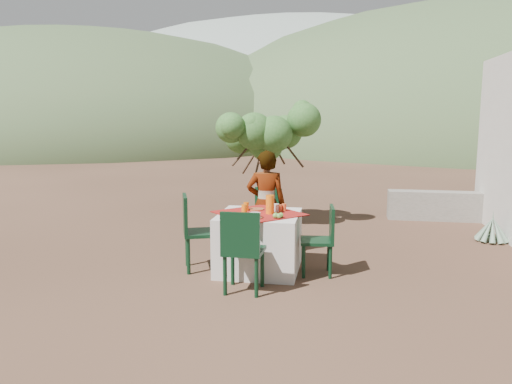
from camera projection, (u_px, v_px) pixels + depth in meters
ground at (235, 263)px, 6.82m from camera, size 160.00×160.00×0.00m
table at (259, 242)px, 6.45m from camera, size 1.30×1.30×0.76m
chair_far at (265, 216)px, 7.37m from camera, size 0.53×0.53×0.93m
chair_near at (242, 248)px, 5.59m from camera, size 0.45×0.45×0.96m
chair_left at (195, 229)px, 6.45m from camera, size 0.59×0.59×0.99m
chair_right at (323, 237)px, 6.26m from camera, size 0.44×0.44×0.88m
person at (266, 204)px, 7.03m from camera, size 0.60×0.44×1.52m
shrub_tree at (270, 141)px, 8.91m from camera, size 1.66×1.63×1.95m
agave at (492, 230)px, 7.93m from camera, size 0.53×0.52×0.56m
stone_wall at (458, 206)px, 9.47m from camera, size 2.60×0.35×0.55m
hill_near_left at (92, 140)px, 39.08m from camera, size 40.00×40.00×16.00m
hill_near_right at (478, 139)px, 39.81m from camera, size 48.00×48.00×20.00m
hill_far_center at (297, 131)px, 58.10m from camera, size 60.00×60.00×24.00m
plate_far at (256, 209)px, 6.59m from camera, size 0.20×0.20×0.01m
plate_near at (249, 216)px, 6.15m from camera, size 0.22×0.22×0.01m
glass_far at (246, 206)px, 6.53m from camera, size 0.07×0.07×0.11m
glass_near at (244, 209)px, 6.30m from camera, size 0.07×0.07×0.12m
juice_pitcher at (270, 204)px, 6.32m from camera, size 0.11×0.11×0.24m
bowl_plate at (255, 217)px, 6.07m from camera, size 0.20×0.20×0.01m
white_bowl at (255, 215)px, 6.07m from camera, size 0.14×0.14×0.05m
jar_left at (280, 208)px, 6.48m from camera, size 0.06×0.06×0.09m
jar_right at (284, 207)px, 6.51m from camera, size 0.06×0.06×0.09m
napkin_holder at (276, 208)px, 6.47m from camera, size 0.08×0.05×0.10m
fruit_cluster at (278, 215)px, 6.07m from camera, size 0.13×0.12×0.06m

